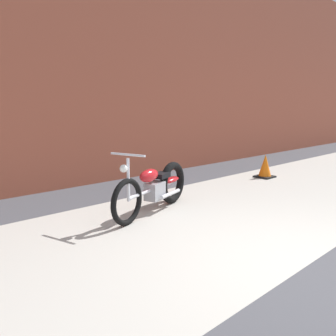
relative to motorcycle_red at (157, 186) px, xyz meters
The scene contains 5 objects.
ground_plane 2.59m from the motorcycle_red, 93.43° to the right, with size 80.00×80.00×0.00m, color #47474C.
sidewalk_slab 0.91m from the motorcycle_red, 100.72° to the right, with size 36.00×3.50×0.01m, color #B2ADA3.
brick_building_wall 3.69m from the motorcycle_red, 93.32° to the left, with size 36.00×0.50×5.95m, color brown.
motorcycle_red is the anchor object (origin of this frame).
traffic_cone 3.59m from the motorcycle_red, ahead, with size 0.40×0.40×0.55m.
Camera 1 is at (-3.26, -1.47, 1.66)m, focal length 35.98 mm.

